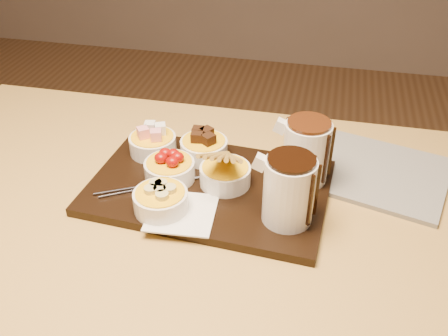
% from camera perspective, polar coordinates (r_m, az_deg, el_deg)
% --- Properties ---
extents(dining_table, '(1.20, 0.80, 0.75)m').
position_cam_1_polar(dining_table, '(1.04, -6.90, -8.07)').
color(dining_table, '#BD9346').
rests_on(dining_table, ground).
extents(serving_board, '(0.48, 0.33, 0.02)m').
position_cam_1_polar(serving_board, '(0.99, -1.70, -2.21)').
color(serving_board, black).
rests_on(serving_board, dining_table).
extents(napkin, '(0.13, 0.13, 0.00)m').
position_cam_1_polar(napkin, '(0.91, -4.83, -5.10)').
color(napkin, white).
rests_on(napkin, serving_board).
extents(bowl_marshmallows, '(0.10, 0.10, 0.04)m').
position_cam_1_polar(bowl_marshmallows, '(1.08, -8.13, 2.68)').
color(bowl_marshmallows, white).
rests_on(bowl_marshmallows, serving_board).
extents(bowl_cake, '(0.10, 0.10, 0.04)m').
position_cam_1_polar(bowl_cake, '(1.05, -2.30, 2.22)').
color(bowl_cake, white).
rests_on(bowl_cake, serving_board).
extents(bowl_strawberries, '(0.10, 0.10, 0.04)m').
position_cam_1_polar(bowl_strawberries, '(0.99, -6.22, -0.28)').
color(bowl_strawberries, white).
rests_on(bowl_strawberries, serving_board).
extents(bowl_biscotti, '(0.10, 0.10, 0.04)m').
position_cam_1_polar(bowl_biscotti, '(0.97, 0.14, -0.85)').
color(bowl_biscotti, white).
rests_on(bowl_biscotti, serving_board).
extents(bowl_bananas, '(0.10, 0.10, 0.04)m').
position_cam_1_polar(bowl_bananas, '(0.92, -7.24, -3.78)').
color(bowl_bananas, white).
rests_on(bowl_bananas, serving_board).
extents(pitcher_dark_chocolate, '(0.10, 0.10, 0.12)m').
position_cam_1_polar(pitcher_dark_chocolate, '(0.87, 7.42, -2.62)').
color(pitcher_dark_chocolate, silver).
rests_on(pitcher_dark_chocolate, serving_board).
extents(pitcher_milk_chocolate, '(0.10, 0.10, 0.12)m').
position_cam_1_polar(pitcher_milk_chocolate, '(0.97, 9.36, 1.77)').
color(pitcher_milk_chocolate, silver).
rests_on(pitcher_milk_chocolate, serving_board).
extents(fondue_skewers, '(0.15, 0.24, 0.01)m').
position_cam_1_polar(fondue_skewers, '(0.98, -7.24, -1.73)').
color(fondue_skewers, silver).
rests_on(fondue_skewers, serving_board).
extents(newspaper, '(0.35, 0.31, 0.01)m').
position_cam_1_polar(newspaper, '(1.08, 16.46, -0.31)').
color(newspaper, beige).
rests_on(newspaper, dining_table).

